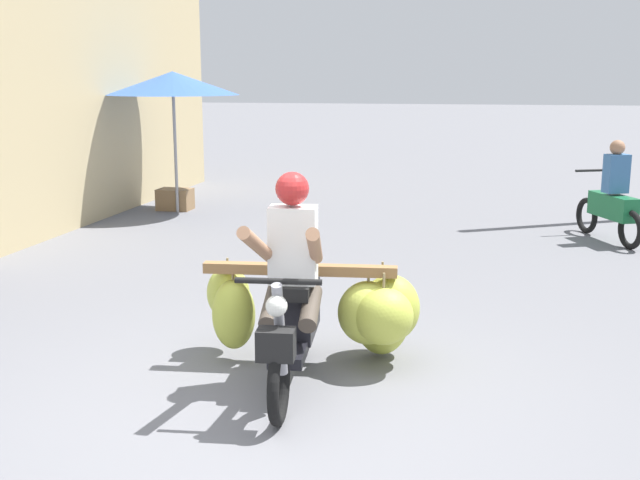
{
  "coord_description": "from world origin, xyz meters",
  "views": [
    {
      "loc": [
        1.38,
        -4.58,
        2.24
      ],
      "look_at": [
        0.08,
        1.62,
        0.9
      ],
      "focal_mm": 43.72,
      "sensor_mm": 36.0,
      "label": 1
    }
  ],
  "objects_px": {
    "motorbike_main_loaded": "(331,307)",
    "market_umbrella_near_shop": "(173,83)",
    "motorbike_distant_ahead_left": "(612,201)",
    "produce_crate": "(175,199)"
  },
  "relations": [
    {
      "from": "motorbike_main_loaded",
      "to": "produce_crate",
      "type": "relative_size",
      "value": 3.42
    },
    {
      "from": "motorbike_main_loaded",
      "to": "produce_crate",
      "type": "bearing_deg",
      "value": 120.87
    },
    {
      "from": "market_umbrella_near_shop",
      "to": "produce_crate",
      "type": "bearing_deg",
      "value": 120.07
    },
    {
      "from": "motorbike_main_loaded",
      "to": "market_umbrella_near_shop",
      "type": "relative_size",
      "value": 0.83
    },
    {
      "from": "motorbike_distant_ahead_left",
      "to": "motorbike_main_loaded",
      "type": "bearing_deg",
      "value": -117.6
    },
    {
      "from": "motorbike_main_loaded",
      "to": "market_umbrella_near_shop",
      "type": "xyz_separation_m",
      "value": [
        -3.88,
        6.48,
        1.61
      ]
    },
    {
      "from": "motorbike_main_loaded",
      "to": "produce_crate",
      "type": "height_order",
      "value": "motorbike_main_loaded"
    },
    {
      "from": "motorbike_distant_ahead_left",
      "to": "produce_crate",
      "type": "distance_m",
      "value": 6.98
    },
    {
      "from": "motorbike_main_loaded",
      "to": "market_umbrella_near_shop",
      "type": "height_order",
      "value": "market_umbrella_near_shop"
    },
    {
      "from": "market_umbrella_near_shop",
      "to": "produce_crate",
      "type": "height_order",
      "value": "market_umbrella_near_shop"
    }
  ]
}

